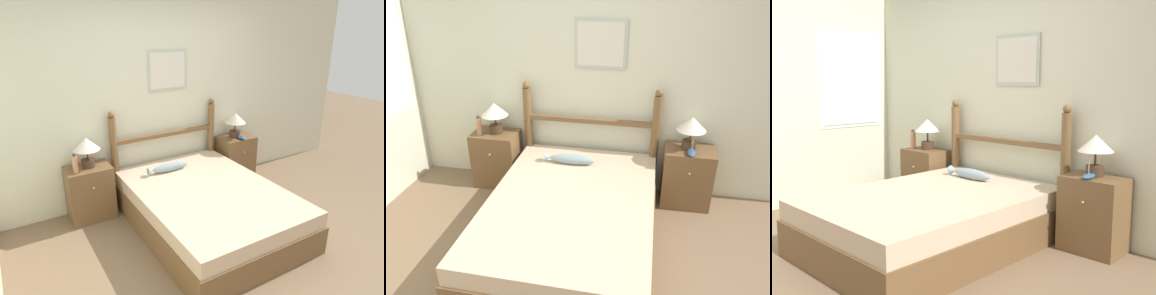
% 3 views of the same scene
% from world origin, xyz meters
% --- Properties ---
extents(ground_plane, '(16.00, 16.00, 0.00)m').
position_xyz_m(ground_plane, '(0.00, 0.00, 0.00)').
color(ground_plane, '#7A6047').
extents(wall_back, '(6.40, 0.08, 2.55)m').
position_xyz_m(wall_back, '(0.00, 1.73, 1.28)').
color(wall_back, beige).
rests_on(wall_back, ground_plane).
extents(bed, '(1.51, 2.09, 0.48)m').
position_xyz_m(bed, '(-0.00, 0.62, 0.24)').
color(bed, brown).
rests_on(bed, ground_plane).
extents(headboard, '(1.51, 0.09, 1.23)m').
position_xyz_m(headboard, '(-0.00, 1.61, 0.65)').
color(headboard, brown).
rests_on(headboard, ground_plane).
extents(nightstand_left, '(0.51, 0.38, 0.65)m').
position_xyz_m(nightstand_left, '(-1.08, 1.49, 0.32)').
color(nightstand_left, brown).
rests_on(nightstand_left, ground_plane).
extents(nightstand_right, '(0.51, 0.38, 0.65)m').
position_xyz_m(nightstand_right, '(1.07, 1.49, 0.32)').
color(nightstand_right, brown).
rests_on(nightstand_right, ground_plane).
extents(table_lamp_left, '(0.30, 0.30, 0.35)m').
position_xyz_m(table_lamp_left, '(-1.06, 1.50, 0.90)').
color(table_lamp_left, '#422D1E').
rests_on(table_lamp_left, nightstand_left).
extents(table_lamp_right, '(0.30, 0.30, 0.35)m').
position_xyz_m(table_lamp_right, '(1.05, 1.51, 0.90)').
color(table_lamp_right, '#422D1E').
rests_on(table_lamp_right, nightstand_right).
extents(bottle, '(0.06, 0.06, 0.23)m').
position_xyz_m(bottle, '(-1.22, 1.42, 0.75)').
color(bottle, tan).
rests_on(bottle, nightstand_left).
extents(model_boat, '(0.08, 0.17, 0.20)m').
position_xyz_m(model_boat, '(1.07, 1.37, 0.67)').
color(model_boat, '#335684').
rests_on(model_boat, nightstand_right).
extents(fish_pillow, '(0.54, 0.11, 0.10)m').
position_xyz_m(fish_pillow, '(-0.15, 1.26, 0.53)').
color(fish_pillow, '#8499A3').
rests_on(fish_pillow, bed).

